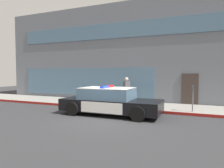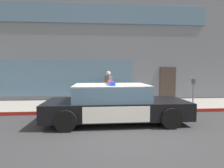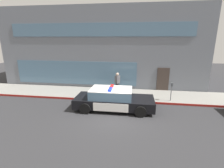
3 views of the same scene
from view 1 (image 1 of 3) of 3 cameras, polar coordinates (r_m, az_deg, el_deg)
The scene contains 8 objects.
ground at distance 9.63m, azimuth -1.24°, elevation -9.68°, with size 48.00×48.00×0.00m, color #303033.
sidewalk at distance 12.94m, azimuth 5.36°, elevation -6.04°, with size 48.00×2.95×0.15m, color gray.
curb_red_paint at distance 11.55m, azimuth 3.12°, elevation -7.14°, with size 28.80×0.04×0.14m, color maroon.
storefront_building at distance 19.95m, azimuth 5.29°, elevation 7.34°, with size 18.68×10.59×7.21m.
police_cruiser at distance 10.41m, azimuth -0.62°, elevation -4.90°, with size 5.09×2.20×1.49m.
fire_hydrant at distance 12.65m, azimuth -1.33°, elevation -4.28°, with size 0.34×0.39×0.73m.
pedestrian_on_sidewalk at distance 13.02m, azimuth 4.11°, elevation -1.81°, with size 0.43×0.48×1.71m.
parking_meter at distance 11.16m, azimuth 21.83°, elevation -2.52°, with size 0.12×0.18×1.34m.
Camera 1 is at (3.84, -8.57, 2.13)m, focal length 32.43 mm.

